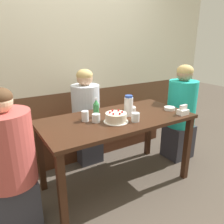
{
  "coord_description": "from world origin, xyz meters",
  "views": [
    {
      "loc": [
        -1.14,
        -1.74,
        1.52
      ],
      "look_at": [
        -0.03,
        0.05,
        0.83
      ],
      "focal_mm": 35.0,
      "sensor_mm": 36.0,
      "label": 1
    }
  ],
  "objects_px": {
    "glass_tumbler_short": "(85,116)",
    "person_grey_tee": "(10,164)",
    "soju_bottle": "(96,108)",
    "birthday_cake": "(116,117)",
    "glass_shot_small": "(135,117)",
    "person_teal_shirt": "(181,114)",
    "bowl_rice_small": "(170,108)",
    "person_pale_blue_shirt": "(86,118)",
    "glass_water_tall": "(96,118)",
    "napkin_holder": "(183,111)",
    "water_pitcher": "(129,106)",
    "bowl_soup_white": "(130,109)",
    "bench_seat": "(84,137)"
  },
  "relations": [
    {
      "from": "bowl_rice_small",
      "to": "glass_tumbler_short",
      "type": "distance_m",
      "value": 0.98
    },
    {
      "from": "person_teal_shirt",
      "to": "person_grey_tee",
      "type": "bearing_deg",
      "value": 3.74
    },
    {
      "from": "birthday_cake",
      "to": "person_teal_shirt",
      "type": "relative_size",
      "value": 0.19
    },
    {
      "from": "water_pitcher",
      "to": "person_pale_blue_shirt",
      "type": "xyz_separation_m",
      "value": [
        -0.18,
        0.65,
        -0.3
      ]
    },
    {
      "from": "bowl_soup_white",
      "to": "soju_bottle",
      "type": "bearing_deg",
      "value": -179.26
    },
    {
      "from": "soju_bottle",
      "to": "bowl_soup_white",
      "type": "bearing_deg",
      "value": 0.74
    },
    {
      "from": "bowl_rice_small",
      "to": "person_grey_tee",
      "type": "height_order",
      "value": "person_grey_tee"
    },
    {
      "from": "bench_seat",
      "to": "napkin_holder",
      "type": "distance_m",
      "value": 1.41
    },
    {
      "from": "person_grey_tee",
      "to": "birthday_cake",
      "type": "bearing_deg",
      "value": -1.63
    },
    {
      "from": "soju_bottle",
      "to": "napkin_holder",
      "type": "xyz_separation_m",
      "value": [
        0.81,
        -0.41,
        -0.06
      ]
    },
    {
      "from": "birthday_cake",
      "to": "bowl_rice_small",
      "type": "xyz_separation_m",
      "value": [
        0.72,
        -0.0,
        -0.03
      ]
    },
    {
      "from": "birthday_cake",
      "to": "water_pitcher",
      "type": "xyz_separation_m",
      "value": [
        0.21,
        0.08,
        0.06
      ]
    },
    {
      "from": "bowl_rice_small",
      "to": "person_teal_shirt",
      "type": "bearing_deg",
      "value": 22.74
    },
    {
      "from": "glass_water_tall",
      "to": "person_grey_tee",
      "type": "height_order",
      "value": "person_grey_tee"
    },
    {
      "from": "birthday_cake",
      "to": "person_teal_shirt",
      "type": "distance_m",
      "value": 1.14
    },
    {
      "from": "soju_bottle",
      "to": "person_teal_shirt",
      "type": "distance_m",
      "value": 1.23
    },
    {
      "from": "water_pitcher",
      "to": "napkin_holder",
      "type": "height_order",
      "value": "water_pitcher"
    },
    {
      "from": "soju_bottle",
      "to": "person_pale_blue_shirt",
      "type": "height_order",
      "value": "person_pale_blue_shirt"
    },
    {
      "from": "napkin_holder",
      "to": "bowl_soup_white",
      "type": "distance_m",
      "value": 0.56
    },
    {
      "from": "person_grey_tee",
      "to": "bowl_rice_small",
      "type": "bearing_deg",
      "value": -0.96
    },
    {
      "from": "birthday_cake",
      "to": "glass_tumbler_short",
      "type": "xyz_separation_m",
      "value": [
        -0.24,
        0.17,
        0.01
      ]
    },
    {
      "from": "glass_tumbler_short",
      "to": "soju_bottle",
      "type": "bearing_deg",
      "value": 17.75
    },
    {
      "from": "bowl_rice_small",
      "to": "glass_water_tall",
      "type": "relative_size",
      "value": 1.5
    },
    {
      "from": "bench_seat",
      "to": "bowl_soup_white",
      "type": "height_order",
      "value": "bowl_soup_white"
    },
    {
      "from": "soju_bottle",
      "to": "bowl_soup_white",
      "type": "relative_size",
      "value": 1.52
    },
    {
      "from": "birthday_cake",
      "to": "person_teal_shirt",
      "type": "height_order",
      "value": "person_teal_shirt"
    },
    {
      "from": "glass_tumbler_short",
      "to": "person_teal_shirt",
      "type": "distance_m",
      "value": 1.36
    },
    {
      "from": "napkin_holder",
      "to": "glass_water_tall",
      "type": "bearing_deg",
      "value": 161.75
    },
    {
      "from": "glass_tumbler_short",
      "to": "person_grey_tee",
      "type": "bearing_deg",
      "value": -168.6
    },
    {
      "from": "birthday_cake",
      "to": "person_grey_tee",
      "type": "distance_m",
      "value": 0.98
    },
    {
      "from": "glass_water_tall",
      "to": "person_teal_shirt",
      "type": "distance_m",
      "value": 1.29
    },
    {
      "from": "birthday_cake",
      "to": "glass_water_tall",
      "type": "bearing_deg",
      "value": 149.4
    },
    {
      "from": "bowl_rice_small",
      "to": "person_teal_shirt",
      "type": "xyz_separation_m",
      "value": [
        0.39,
        0.16,
        -0.18
      ]
    },
    {
      "from": "bowl_rice_small",
      "to": "glass_water_tall",
      "type": "height_order",
      "value": "glass_water_tall"
    },
    {
      "from": "birthday_cake",
      "to": "glass_shot_small",
      "type": "height_order",
      "value": "birthday_cake"
    },
    {
      "from": "water_pitcher",
      "to": "person_pale_blue_shirt",
      "type": "bearing_deg",
      "value": 105.78
    },
    {
      "from": "soju_bottle",
      "to": "person_teal_shirt",
      "type": "relative_size",
      "value": 0.16
    },
    {
      "from": "birthday_cake",
      "to": "person_pale_blue_shirt",
      "type": "xyz_separation_m",
      "value": [
        0.02,
        0.73,
        -0.24
      ]
    },
    {
      "from": "soju_bottle",
      "to": "person_grey_tee",
      "type": "distance_m",
      "value": 0.92
    },
    {
      "from": "bowl_rice_small",
      "to": "person_pale_blue_shirt",
      "type": "bearing_deg",
      "value": 133.54
    },
    {
      "from": "bench_seat",
      "to": "bowl_soup_white",
      "type": "xyz_separation_m",
      "value": [
        0.26,
        -0.7,
        0.56
      ]
    },
    {
      "from": "soju_bottle",
      "to": "bowl_rice_small",
      "type": "height_order",
      "value": "soju_bottle"
    },
    {
      "from": "napkin_holder",
      "to": "bowl_rice_small",
      "type": "xyz_separation_m",
      "value": [
        0.0,
        0.19,
        -0.02
      ]
    },
    {
      "from": "bench_seat",
      "to": "person_teal_shirt",
      "type": "bearing_deg",
      "value": -36.43
    },
    {
      "from": "bench_seat",
      "to": "person_teal_shirt",
      "type": "distance_m",
      "value": 1.34
    },
    {
      "from": "person_pale_blue_shirt",
      "to": "person_grey_tee",
      "type": "relative_size",
      "value": 0.99
    },
    {
      "from": "person_grey_tee",
      "to": "glass_tumbler_short",
      "type": "bearing_deg",
      "value": 11.4
    },
    {
      "from": "water_pitcher",
      "to": "glass_shot_small",
      "type": "bearing_deg",
      "value": -103.67
    },
    {
      "from": "bowl_soup_white",
      "to": "person_grey_tee",
      "type": "bearing_deg",
      "value": -171.33
    },
    {
      "from": "bench_seat",
      "to": "person_grey_tee",
      "type": "xyz_separation_m",
      "value": [
        -1.03,
        -0.9,
        0.38
      ]
    }
  ]
}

